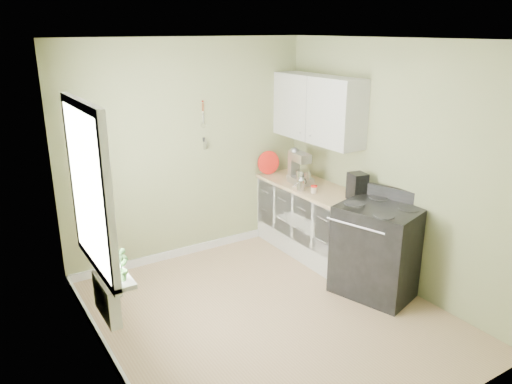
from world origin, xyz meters
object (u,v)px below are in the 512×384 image
stove (378,249)px  coffee_maker (357,187)px  stand_mixer (299,169)px  kettle (301,184)px

stove → coffee_maker: 0.76m
stand_mixer → stove: bearing=-87.7°
stove → kettle: size_ratio=6.70×
stand_mixer → coffee_maker: bearing=-78.6°
stove → kettle: (-0.22, 1.12, 0.49)m
stand_mixer → kettle: 0.32m
stove → stand_mixer: 1.49m
kettle → stand_mixer: bearing=56.7°
kettle → coffee_maker: 0.70m
stove → coffee_maker: size_ratio=3.60×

